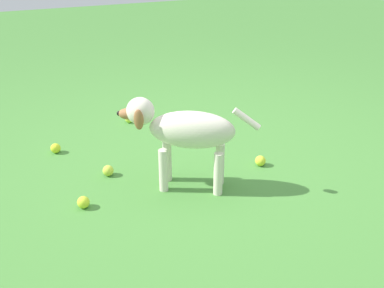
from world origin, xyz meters
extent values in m
plane|color=#478438|center=(0.00, 0.00, 0.00)|extent=(14.00, 14.00, 0.00)
ellipsoid|color=silver|center=(-0.20, 0.14, 0.36)|extent=(0.41, 0.49, 0.21)
cylinder|color=silver|center=(-0.16, 0.30, 0.13)|extent=(0.05, 0.05, 0.25)
cylinder|color=silver|center=(-0.06, 0.24, 0.13)|extent=(0.05, 0.05, 0.25)
cylinder|color=silver|center=(-0.33, 0.05, 0.13)|extent=(0.05, 0.05, 0.25)
cylinder|color=silver|center=(-0.23, -0.02, 0.13)|extent=(0.05, 0.05, 0.25)
ellipsoid|color=silver|center=(-0.04, 0.38, 0.45)|extent=(0.20, 0.20, 0.15)
ellipsoid|color=#9E663D|center=(-0.01, 0.44, 0.43)|extent=(0.12, 0.13, 0.06)
sphere|color=black|center=(0.02, 0.48, 0.43)|extent=(0.03, 0.03, 0.03)
ellipsoid|color=#9E663D|center=(-0.11, 0.41, 0.43)|extent=(0.05, 0.06, 0.12)
ellipsoid|color=#9E663D|center=(0.01, 0.33, 0.43)|extent=(0.05, 0.06, 0.12)
cylinder|color=silver|center=(-0.35, -0.10, 0.44)|extent=(0.11, 0.15, 0.12)
sphere|color=#CFE441|center=(0.87, 0.17, 0.03)|extent=(0.07, 0.07, 0.07)
sphere|color=#C1D740|center=(0.14, 0.54, 0.03)|extent=(0.07, 0.07, 0.07)
sphere|color=#CAE433|center=(-0.14, 0.76, 0.03)|extent=(0.07, 0.07, 0.07)
sphere|color=#D4E436|center=(-0.15, -0.35, 0.03)|extent=(0.07, 0.07, 0.07)
sphere|color=#CADC2B|center=(0.58, 0.78, 0.03)|extent=(0.07, 0.07, 0.07)
camera|label=1|loc=(-2.16, 1.07, 1.32)|focal=41.02mm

